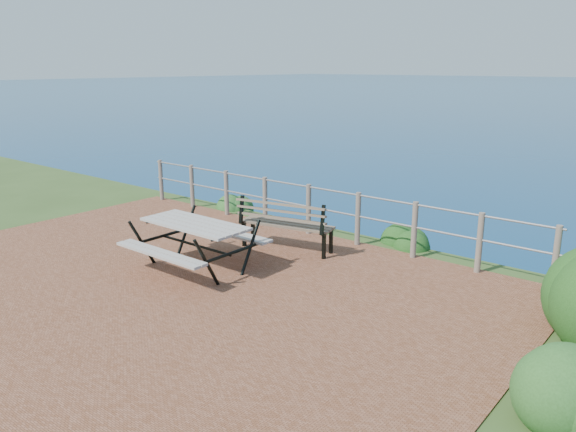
% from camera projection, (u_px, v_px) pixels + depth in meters
% --- Properties ---
extents(ground, '(10.00, 7.00, 0.12)m').
position_uv_depth(ground, '(178.00, 283.00, 8.74)').
color(ground, brown).
rests_on(ground, ground).
extents(safety_railing, '(9.40, 0.10, 1.00)m').
position_uv_depth(safety_railing, '(309.00, 206.00, 11.10)').
color(safety_railing, '#6B5B4C').
rests_on(safety_railing, ground).
extents(picnic_table, '(1.87, 1.62, 0.79)m').
position_uv_depth(picnic_table, '(195.00, 241.00, 9.17)').
color(picnic_table, '#9F9A8F').
rests_on(picnic_table, ground).
extents(park_bench, '(1.79, 0.80, 0.98)m').
position_uv_depth(park_bench, '(287.00, 216.00, 10.10)').
color(park_bench, brown).
rests_on(park_bench, ground).
extents(shrub_lip_west, '(0.71, 0.71, 0.43)m').
position_uv_depth(shrub_lip_west, '(229.00, 207.00, 13.40)').
color(shrub_lip_west, '#29521F').
rests_on(shrub_lip_west, ground).
extents(shrub_lip_east, '(0.77, 0.77, 0.52)m').
position_uv_depth(shrub_lip_east, '(410.00, 245.00, 10.60)').
color(shrub_lip_east, '#1C4515').
rests_on(shrub_lip_east, ground).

